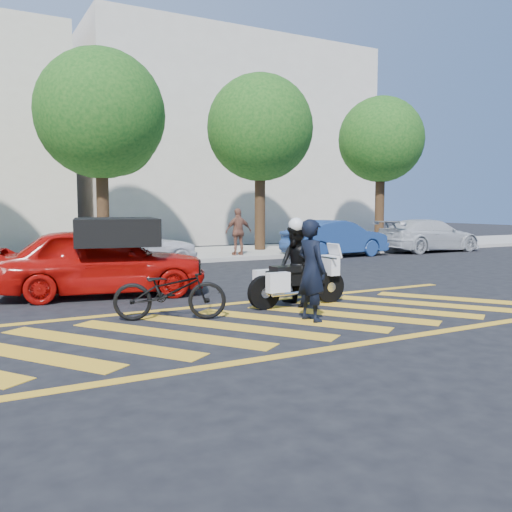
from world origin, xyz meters
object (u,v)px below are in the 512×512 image
police_motorcycle (296,280)px  red_convertible (102,261)px  parked_far_right (429,235)px  parked_mid_right (132,246)px  parked_right (336,238)px  officer_bike (311,270)px  officer_moto (296,266)px  bicycle (170,291)px

police_motorcycle → red_convertible: bearing=134.7°
police_motorcycle → parked_far_right: size_ratio=0.46×
parked_mid_right → parked_right: parked_mid_right is taller
officer_bike → officer_moto: officer_bike is taller
officer_bike → bicycle: 2.50m
officer_bike → bicycle: size_ratio=0.90×
bicycle → police_motorcycle: bearing=-67.4°
police_motorcycle → parked_far_right: (12.04, 8.13, 0.17)m
bicycle → parked_mid_right: bearing=10.6°
officer_bike → officer_moto: 1.41m
bicycle → police_motorcycle: size_ratio=0.88×
bicycle → parked_mid_right: 8.25m
officer_bike → red_convertible: (-2.61, 4.42, -0.11)m
bicycle → red_convertible: bearing=30.0°
red_convertible → parked_right: 11.32m
bicycle → police_motorcycle: (2.66, 0.05, 0.02)m
bicycle → officer_moto: (2.65, 0.05, 0.30)m
parked_mid_right → officer_moto: bearing=-178.7°
officer_bike → officer_moto: size_ratio=1.09×
bicycle → officer_moto: bearing=-67.4°
bicycle → red_convertible: (-0.48, 3.16, 0.26)m
bicycle → parked_right: (9.67, 8.18, 0.20)m
red_convertible → bicycle: bearing=-160.3°
police_motorcycle → parked_right: size_ratio=0.51×
parked_right → red_convertible: bearing=112.4°
officer_bike → police_motorcycle: (0.53, 1.31, -0.36)m
red_convertible → police_motorcycle: bearing=-123.6°
red_convertible → parked_mid_right: (2.03, 4.94, -0.06)m
bicycle → parked_right: 12.67m
red_convertible → parked_mid_right: red_convertible is taller
parked_far_right → officer_bike: bearing=127.5°
police_motorcycle → red_convertible: red_convertible is taller
red_convertible → parked_mid_right: 5.34m
red_convertible → officer_moto: bearing=-123.7°
officer_moto → parked_mid_right: (-1.10, 8.05, -0.10)m
parked_right → police_motorcycle: bearing=135.3°
parked_right → bicycle: bearing=126.3°
parked_mid_right → parked_far_right: bearing=-96.2°
parked_mid_right → red_convertible: bearing=151.2°
officer_moto → red_convertible: (-3.12, 3.11, -0.04)m
parked_far_right → bicycle: bearing=119.7°
officer_moto → parked_far_right: (12.05, 8.13, -0.11)m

